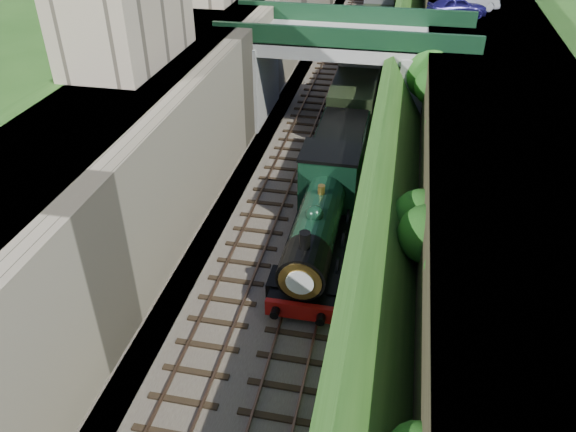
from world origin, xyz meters
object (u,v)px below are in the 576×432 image
at_px(road_bridge, 353,67).
at_px(car_silver, 471,1).
at_px(tree, 432,73).
at_px(tender, 340,154).
at_px(car_blue, 457,7).
at_px(locomotive, 320,222).

relative_size(road_bridge, car_silver, 3.98).
xyz_separation_m(tree, tender, (-4.71, -5.89, -3.03)).
relative_size(car_blue, car_silver, 1.01).
relative_size(road_bridge, car_blue, 3.95).
height_order(tree, car_silver, car_silver).
xyz_separation_m(road_bridge, tree, (4.97, -1.95, 0.57)).
height_order(road_bridge, car_silver, car_silver).
relative_size(car_silver, tender, 0.67).
height_order(car_blue, car_silver, car_blue).
relative_size(road_bridge, tree, 2.42).
bearing_deg(tender, road_bridge, 91.87).
relative_size(locomotive, tender, 1.70).
xyz_separation_m(car_silver, locomotive, (-7.17, -22.54, -5.02)).
bearing_deg(road_bridge, locomotive, -89.04).
bearing_deg(car_blue, car_silver, -47.67).
xyz_separation_m(road_bridge, car_blue, (6.36, 5.39, 2.86)).
bearing_deg(tree, car_silver, 75.21).
height_order(locomotive, tender, locomotive).
bearing_deg(car_silver, locomotive, 134.19).
bearing_deg(locomotive, road_bridge, 90.96).
bearing_deg(locomotive, tree, 70.42).
relative_size(tree, car_blue, 1.63).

